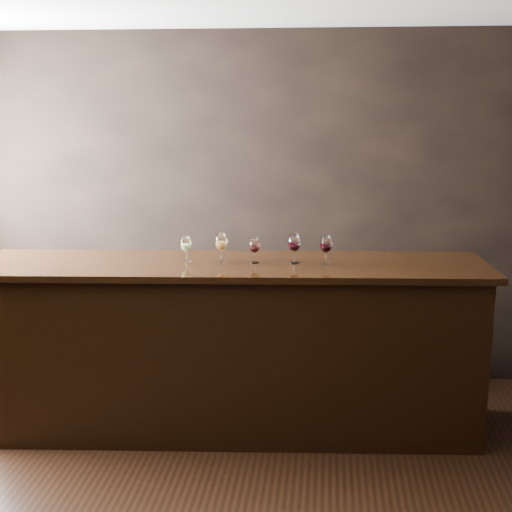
# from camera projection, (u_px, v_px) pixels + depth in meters

# --- Properties ---
(room_shell) EXTENTS (5.02, 4.52, 2.81)m
(room_shell) POSITION_uv_depth(u_px,v_px,m) (148.00, 190.00, 3.66)
(room_shell) COLOR black
(room_shell) RESTS_ON ground
(bar_counter) EXTENTS (3.33, 0.96, 1.15)m
(bar_counter) POSITION_uv_depth(u_px,v_px,m) (234.00, 350.00, 4.90)
(bar_counter) COLOR black
(bar_counter) RESTS_ON ground
(bar_top) EXTENTS (3.45, 1.04, 0.04)m
(bar_top) POSITION_uv_depth(u_px,v_px,m) (233.00, 266.00, 4.77)
(bar_top) COLOR black
(bar_top) RESTS_ON bar_counter
(back_bar_shelf) EXTENTS (2.14, 0.40, 0.77)m
(back_bar_shelf) POSITION_uv_depth(u_px,v_px,m) (176.00, 332.00, 5.86)
(back_bar_shelf) COLOR black
(back_bar_shelf) RESTS_ON ground
(glass_white) EXTENTS (0.07, 0.07, 0.17)m
(glass_white) POSITION_uv_depth(u_px,v_px,m) (186.00, 244.00, 4.79)
(glass_white) COLOR white
(glass_white) RESTS_ON bar_top
(glass_amber) EXTENTS (0.08, 0.08, 0.20)m
(glass_amber) POSITION_uv_depth(u_px,v_px,m) (221.00, 243.00, 4.76)
(glass_amber) COLOR white
(glass_amber) RESTS_ON bar_top
(glass_red_a) EXTENTS (0.07, 0.07, 0.17)m
(glass_red_a) POSITION_uv_depth(u_px,v_px,m) (255.00, 246.00, 4.74)
(glass_red_a) COLOR white
(glass_red_a) RESTS_ON bar_top
(glass_red_b) EXTENTS (0.08, 0.08, 0.19)m
(glass_red_b) POSITION_uv_depth(u_px,v_px,m) (294.00, 244.00, 4.73)
(glass_red_b) COLOR white
(glass_red_b) RESTS_ON bar_top
(glass_red_c) EXTENTS (0.08, 0.08, 0.19)m
(glass_red_c) POSITION_uv_depth(u_px,v_px,m) (326.00, 245.00, 4.71)
(glass_red_c) COLOR white
(glass_red_c) RESTS_ON bar_top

